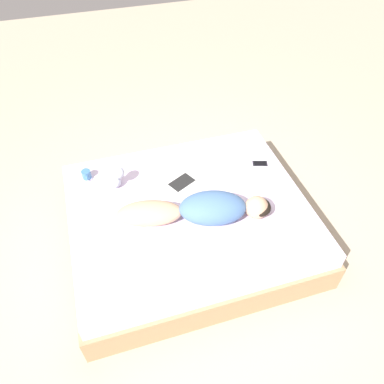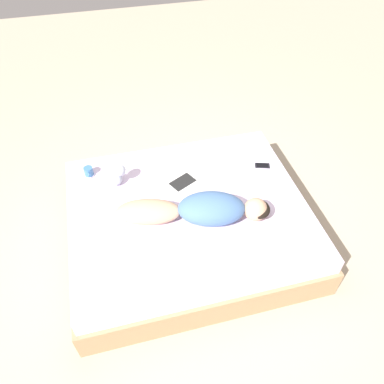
{
  "view_description": "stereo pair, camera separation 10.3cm",
  "coord_description": "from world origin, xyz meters",
  "px_view_note": "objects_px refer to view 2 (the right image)",
  "views": [
    {
      "loc": [
        2.07,
        -0.6,
        2.83
      ],
      "look_at": [
        -0.11,
        0.06,
        0.49
      ],
      "focal_mm": 35.0,
      "sensor_mm": 36.0,
      "label": 1
    },
    {
      "loc": [
        2.1,
        -0.5,
        2.83
      ],
      "look_at": [
        -0.11,
        0.06,
        0.49
      ],
      "focal_mm": 35.0,
      "sensor_mm": 36.0,
      "label": 2
    }
  ],
  "objects_px": {
    "open_magazine": "(175,176)",
    "coffee_mug": "(89,171)",
    "person": "(199,210)",
    "cell_phone": "(262,166)"
  },
  "relations": [
    {
      "from": "open_magazine",
      "to": "coffee_mug",
      "type": "relative_size",
      "value": 4.64
    },
    {
      "from": "person",
      "to": "open_magazine",
      "type": "distance_m",
      "value": 0.55
    },
    {
      "from": "person",
      "to": "cell_phone",
      "type": "relative_size",
      "value": 8.39
    },
    {
      "from": "cell_phone",
      "to": "open_magazine",
      "type": "bearing_deg",
      "value": -76.83
    },
    {
      "from": "person",
      "to": "open_magazine",
      "type": "bearing_deg",
      "value": -157.33
    },
    {
      "from": "open_magazine",
      "to": "coffee_mug",
      "type": "bearing_deg",
      "value": -133.58
    },
    {
      "from": "person",
      "to": "cell_phone",
      "type": "xyz_separation_m",
      "value": [
        -0.48,
        0.75,
        -0.1
      ]
    },
    {
      "from": "open_magazine",
      "to": "coffee_mug",
      "type": "xyz_separation_m",
      "value": [
        -0.23,
        -0.77,
        0.04
      ]
    },
    {
      "from": "open_magazine",
      "to": "cell_phone",
      "type": "bearing_deg",
      "value": 58.79
    },
    {
      "from": "open_magazine",
      "to": "coffee_mug",
      "type": "height_order",
      "value": "coffee_mug"
    }
  ]
}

